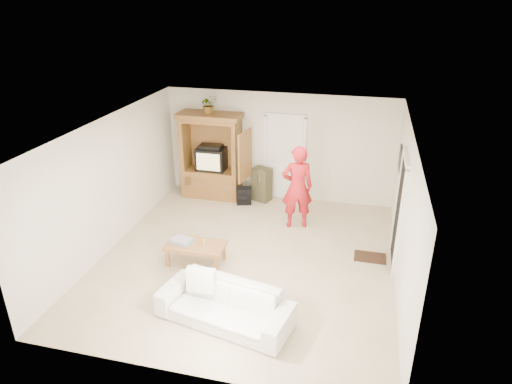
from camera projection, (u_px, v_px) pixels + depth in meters
floor at (247, 258)px, 8.80m from camera, size 6.00×6.00×0.00m
ceiling at (246, 128)px, 7.74m from camera, size 6.00×6.00×0.00m
wall_back at (279, 147)px, 10.93m from camera, size 5.50×0.00×5.50m
wall_front at (184, 296)px, 5.61m from camera, size 5.50×0.00×5.50m
wall_left at (110, 183)px, 8.87m from camera, size 0.00×6.00×6.00m
wall_right at (404, 214)px, 7.67m from camera, size 0.00×6.00×6.00m
armoire at (213, 161)px, 11.14m from camera, size 1.82×1.14×2.10m
door_back at (284, 159)px, 10.99m from camera, size 0.85×0.05×2.04m
doorway_right at (399, 213)px, 8.32m from camera, size 0.05×0.90×2.04m
framed_picture at (401, 159)px, 9.24m from camera, size 0.03×0.60×0.48m
doormat at (370, 257)px, 8.83m from camera, size 0.60×0.40×0.02m
plant at (209, 104)px, 10.54m from camera, size 0.52×0.52×0.44m
man at (297, 187)px, 9.66m from camera, size 0.77×0.62×1.83m
sofa at (224, 305)px, 7.02m from camera, size 2.22×1.24×0.61m
coffee_table at (196, 247)px, 8.52m from camera, size 1.10×0.60×0.41m
towel at (181, 241)px, 8.54m from camera, size 0.43×0.35×0.08m
candle at (204, 242)px, 8.49m from camera, size 0.08×0.08×0.10m
backpack_black at (244, 196)px, 10.93m from camera, size 0.39×0.29×0.43m
backpack_olive at (262, 184)px, 11.09m from camera, size 0.52×0.46×0.83m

